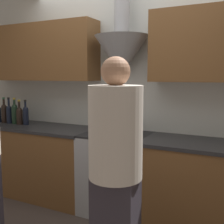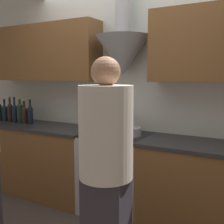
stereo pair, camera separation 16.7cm
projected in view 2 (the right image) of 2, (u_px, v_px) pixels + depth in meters
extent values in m
plane|color=#423833|center=(101.00, 224.00, 2.88)|extent=(12.00, 12.00, 0.00)
cube|color=silver|center=(130.00, 94.00, 3.27)|extent=(8.40, 0.06, 2.60)
cone|color=#A8AAAF|center=(123.00, 56.00, 3.05)|extent=(0.59, 0.59, 0.43)
cylinder|color=#A8AAAF|center=(123.00, 6.00, 2.98)|extent=(0.17, 0.17, 0.61)
cube|color=brown|center=(44.00, 53.00, 3.62)|extent=(1.60, 0.32, 0.70)
cube|color=brown|center=(218.00, 44.00, 2.57)|extent=(1.27, 0.32, 0.70)
cube|color=brown|center=(39.00, 159.00, 3.66)|extent=(1.60, 0.60, 0.85)
cube|color=#28282B|center=(38.00, 126.00, 3.61)|extent=(1.62, 0.62, 0.03)
cube|color=brown|center=(209.00, 193.00, 2.62)|extent=(1.27, 0.60, 0.85)
cube|color=#28282B|center=(211.00, 147.00, 2.56)|extent=(1.29, 0.62, 0.03)
cube|color=#A8AAAF|center=(116.00, 174.00, 3.10)|extent=(0.70, 0.60, 0.86)
cube|color=black|center=(103.00, 186.00, 2.85)|extent=(0.49, 0.01, 0.39)
cube|color=black|center=(117.00, 135.00, 3.04)|extent=(0.70, 0.60, 0.02)
cube|color=#A8AAAF|center=(128.00, 136.00, 3.28)|extent=(0.70, 0.06, 0.10)
cylinder|color=black|center=(5.00, 115.00, 3.89)|extent=(0.07, 0.07, 0.18)
sphere|color=black|center=(4.00, 108.00, 3.88)|extent=(0.07, 0.07, 0.07)
cylinder|color=black|center=(4.00, 104.00, 3.87)|extent=(0.03, 0.03, 0.09)
cylinder|color=black|center=(4.00, 100.00, 3.86)|extent=(0.03, 0.03, 0.02)
cylinder|color=black|center=(10.00, 114.00, 3.84)|extent=(0.07, 0.07, 0.21)
sphere|color=black|center=(10.00, 106.00, 3.83)|extent=(0.07, 0.07, 0.07)
cylinder|color=black|center=(10.00, 102.00, 3.82)|extent=(0.03, 0.03, 0.09)
cylinder|color=#234C33|center=(10.00, 98.00, 3.81)|extent=(0.03, 0.03, 0.02)
cylinder|color=black|center=(15.00, 115.00, 3.78)|extent=(0.07, 0.07, 0.20)
sphere|color=black|center=(14.00, 107.00, 3.77)|extent=(0.07, 0.07, 0.07)
cylinder|color=black|center=(14.00, 102.00, 3.76)|extent=(0.03, 0.03, 0.10)
cylinder|color=black|center=(14.00, 98.00, 3.75)|extent=(0.03, 0.03, 0.02)
cylinder|color=black|center=(20.00, 115.00, 3.74)|extent=(0.08, 0.08, 0.22)
sphere|color=black|center=(20.00, 107.00, 3.73)|extent=(0.08, 0.08, 0.08)
cylinder|color=black|center=(19.00, 102.00, 3.72)|extent=(0.03, 0.03, 0.08)
cylinder|color=gold|center=(19.00, 98.00, 3.71)|extent=(0.03, 0.03, 0.02)
cylinder|color=black|center=(24.00, 117.00, 3.69)|extent=(0.08, 0.08, 0.18)
sphere|color=black|center=(24.00, 110.00, 3.68)|extent=(0.08, 0.08, 0.08)
cylinder|color=black|center=(24.00, 105.00, 3.67)|extent=(0.03, 0.03, 0.10)
cylinder|color=gold|center=(24.00, 100.00, 3.66)|extent=(0.03, 0.03, 0.02)
cylinder|color=black|center=(30.00, 116.00, 3.65)|extent=(0.07, 0.07, 0.20)
sphere|color=black|center=(30.00, 109.00, 3.64)|extent=(0.07, 0.07, 0.07)
cylinder|color=black|center=(30.00, 104.00, 3.63)|extent=(0.03, 0.03, 0.08)
cylinder|color=black|center=(30.00, 100.00, 3.63)|extent=(0.03, 0.03, 0.02)
cylinder|color=#A8AAAF|center=(104.00, 125.00, 3.11)|extent=(0.26, 0.26, 0.16)
cylinder|color=#A8AAAF|center=(129.00, 131.00, 2.95)|extent=(0.26, 0.26, 0.09)
cylinder|color=silver|center=(106.00, 132.00, 1.84)|extent=(0.36, 0.36, 0.61)
sphere|color=#AD7A5B|center=(106.00, 71.00, 1.78)|extent=(0.19, 0.19, 0.19)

